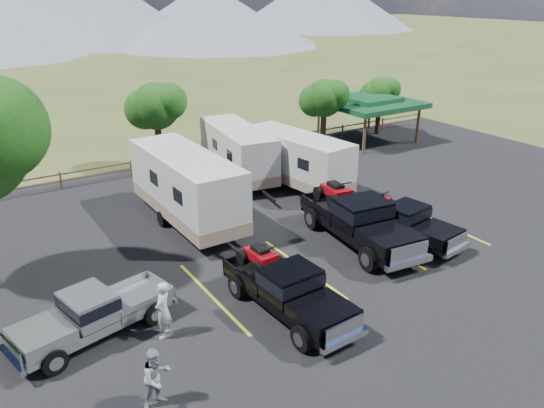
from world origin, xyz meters
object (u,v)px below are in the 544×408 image
rig_center (358,219)px  trailer_left (186,188)px  rig_right (401,220)px  pickup_silver (94,313)px  pavilion (369,102)px  person_b (157,378)px  trailer_center (238,152)px  rig_left (286,287)px  trailer_right (296,160)px  person_a (163,310)px

rig_center → trailer_left: size_ratio=0.73×
rig_right → pickup_silver: bearing=171.7°
pavilion → person_b: 28.32m
rig_center → trailer_center: (-0.30, 10.03, 0.48)m
trailer_left → person_b: (-5.57, -10.49, -0.87)m
rig_left → rig_center: bearing=23.5°
rig_right → person_b: size_ratio=3.21×
rig_center → person_b: (-10.91, -4.65, -0.21)m
rig_left → person_b: bearing=-163.8°
rig_right → trailer_right: size_ratio=0.66×
person_a → person_b: size_ratio=1.09×
pavilion → trailer_left: trailer_left is taller
trailer_left → trailer_right: trailer_left is taller
trailer_center → person_a: bearing=-119.8°
trailer_left → person_a: size_ratio=4.98×
pavilion → pickup_silver: pavilion is taller
rig_left → trailer_right: bearing=50.4°
trailer_right → pickup_silver: size_ratio=1.56×
rig_center → person_b: 11.86m
pickup_silver → trailer_left: bearing=123.4°
trailer_left → person_a: trailer_left is taller
pickup_silver → rig_left: bearing=56.7°
rig_center → person_b: bearing=-150.4°
rig_right → trailer_left: (-7.16, 6.63, 0.87)m
trailer_center → pickup_silver: (-11.15, -10.70, -0.75)m
trailer_center → person_b: bearing=-117.6°
pavilion → rig_left: pavilion is taller
rig_center → person_a: 9.81m
trailer_left → trailer_center: 6.55m
trailer_center → pickup_silver: size_ratio=1.57×
pavilion → trailer_left: bearing=-159.0°
trailer_right → pickup_silver: bearing=-156.8°
rig_center → pickup_silver: rig_center is taller
rig_left → trailer_center: bearing=64.6°
trailer_center → pavilion: bearing=19.2°
rig_right → person_b: bearing=-171.0°
trailer_left → trailer_right: size_ratio=1.11×
trailer_right → person_b: bearing=-144.4°
pavilion → person_b: (-22.57, -17.00, -1.86)m
trailer_center → trailer_right: 3.61m
pavilion → pickup_silver: bearing=-150.6°
trailer_left → person_b: trailer_left is taller
trailer_center → person_a: (-9.32, -11.93, -0.61)m
trailer_right → person_b: (-12.59, -11.66, -0.68)m
trailer_center → person_b: (-10.60, -14.68, -0.69)m
pavilion → pickup_silver: size_ratio=1.12×
rig_left → trailer_right: (7.27, 9.80, 0.64)m
rig_right → trailer_right: (-0.14, 7.80, 0.68)m
pavilion → pickup_silver: 26.60m
trailer_center → trailer_left: bearing=-132.0°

